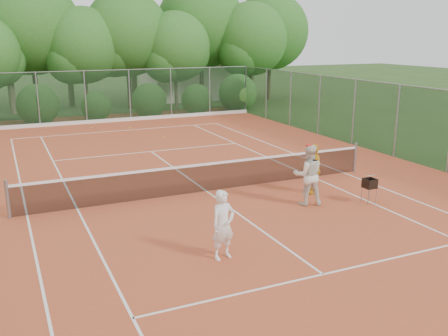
# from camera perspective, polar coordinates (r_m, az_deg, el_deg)

# --- Properties ---
(ground) EXTENTS (120.00, 120.00, 0.00)m
(ground) POSITION_cam_1_polar(r_m,az_deg,el_deg) (16.24, -1.94, -2.79)
(ground) COLOR #254217
(ground) RESTS_ON ground
(clay_court) EXTENTS (18.00, 36.00, 0.02)m
(clay_court) POSITION_cam_1_polar(r_m,az_deg,el_deg) (16.24, -1.94, -2.75)
(clay_court) COLOR #B54D29
(clay_court) RESTS_ON ground
(club_building) EXTENTS (8.00, 5.00, 3.00)m
(club_building) POSITION_cam_1_polar(r_m,az_deg,el_deg) (41.25, -3.25, 10.07)
(club_building) COLOR beige
(club_building) RESTS_ON ground
(tennis_net) EXTENTS (11.97, 0.10, 1.10)m
(tennis_net) POSITION_cam_1_polar(r_m,az_deg,el_deg) (16.09, -1.95, -0.98)
(tennis_net) COLOR gray
(tennis_net) RESTS_ON clay_court
(player_white) EXTENTS (0.65, 0.49, 1.61)m
(player_white) POSITION_cam_1_polar(r_m,az_deg,el_deg) (11.24, -0.09, -6.52)
(player_white) COLOR white
(player_white) RESTS_ON clay_court
(player_center_grp) EXTENTS (1.07, 0.95, 1.86)m
(player_center_grp) POSITION_cam_1_polar(r_m,az_deg,el_deg) (14.98, 9.59, -0.76)
(player_center_grp) COLOR silver
(player_center_grp) RESTS_ON clay_court
(player_yellow) EXTENTS (0.61, 1.01, 1.61)m
(player_yellow) POSITION_cam_1_polar(r_m,az_deg,el_deg) (16.13, 10.19, -0.09)
(player_yellow) COLOR gold
(player_yellow) RESTS_ON clay_court
(ball_hopper) EXTENTS (0.34, 0.34, 0.77)m
(ball_hopper) POSITION_cam_1_polar(r_m,az_deg,el_deg) (15.58, 16.31, -1.75)
(ball_hopper) COLOR gray
(ball_hopper) RESTS_ON clay_court
(stray_ball_a) EXTENTS (0.07, 0.07, 0.07)m
(stray_ball_a) POSITION_cam_1_polar(r_m,az_deg,el_deg) (27.87, -10.74, 4.53)
(stray_ball_a) COLOR yellow
(stray_ball_a) RESTS_ON clay_court
(stray_ball_b) EXTENTS (0.07, 0.07, 0.07)m
(stray_ball_b) POSITION_cam_1_polar(r_m,az_deg,el_deg) (28.43, -14.93, 4.49)
(stray_ball_b) COLOR yellow
(stray_ball_b) RESTS_ON clay_court
(stray_ball_c) EXTENTS (0.07, 0.07, 0.07)m
(stray_ball_c) POSITION_cam_1_polar(r_m,az_deg,el_deg) (25.07, -6.89, 3.55)
(stray_ball_c) COLOR yellow
(stray_ball_c) RESTS_ON clay_court
(court_markings) EXTENTS (11.03, 23.83, 0.01)m
(court_markings) POSITION_cam_1_polar(r_m,az_deg,el_deg) (16.24, -1.94, -2.71)
(court_markings) COLOR white
(court_markings) RESTS_ON clay_court
(fence_back) EXTENTS (18.07, 0.07, 3.00)m
(fence_back) POSITION_cam_1_polar(r_m,az_deg,el_deg) (30.09, -13.12, 7.98)
(fence_back) COLOR #19381E
(fence_back) RESTS_ON clay_court
(tropical_treeline) EXTENTS (32.10, 8.49, 15.03)m
(tropical_treeline) POSITION_cam_1_polar(r_m,az_deg,el_deg) (35.30, -12.90, 14.81)
(tropical_treeline) COLOR brown
(tropical_treeline) RESTS_ON ground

